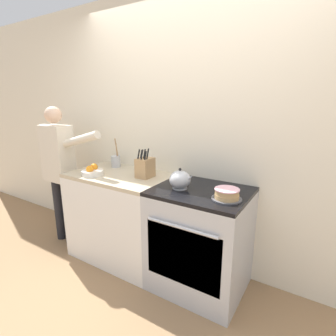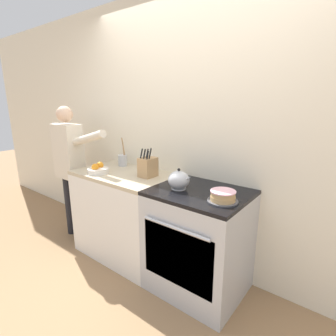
{
  "view_description": "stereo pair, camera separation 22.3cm",
  "coord_description": "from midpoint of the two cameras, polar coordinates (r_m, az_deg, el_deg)",
  "views": [
    {
      "loc": [
        1.09,
        -1.55,
        1.63
      ],
      "look_at": [
        -0.05,
        0.29,
        1.05
      ],
      "focal_mm": 28.0,
      "sensor_mm": 36.0,
      "label": 1
    },
    {
      "loc": [
        1.28,
        -1.42,
        1.63
      ],
      "look_at": [
        -0.05,
        0.29,
        1.05
      ],
      "focal_mm": 28.0,
      "sensor_mm": 36.0,
      "label": 2
    }
  ],
  "objects": [
    {
      "name": "counter_cabinet",
      "position": [
        2.82,
        -12.39,
        -10.14
      ],
      "size": [
        1.01,
        0.64,
        0.9
      ],
      "color": "white",
      "rests_on": "ground_plane"
    },
    {
      "name": "layer_cake",
      "position": [
        1.96,
        9.52,
        -5.76
      ],
      "size": [
        0.23,
        0.23,
        0.08
      ],
      "color": "#4C4C51",
      "rests_on": "stove_range"
    },
    {
      "name": "stove_range",
      "position": [
        2.34,
        4.1,
        -15.31
      ],
      "size": [
        0.78,
        0.67,
        0.9
      ],
      "color": "#B7BABF",
      "rests_on": "ground_plane"
    },
    {
      "name": "ground_plane",
      "position": [
        2.5,
        -5.64,
        -25.86
      ],
      "size": [
        16.0,
        16.0,
        0.0
      ],
      "primitive_type": "plane",
      "color": "#93704C"
    },
    {
      "name": "knife_block",
      "position": [
        2.48,
        -7.59,
        0.07
      ],
      "size": [
        0.13,
        0.16,
        0.28
      ],
      "color": "tan",
      "rests_on": "counter_cabinet"
    },
    {
      "name": "utensil_crock",
      "position": [
        2.92,
        -13.44,
        1.48
      ],
      "size": [
        0.1,
        0.1,
        0.32
      ],
      "color": "#B7BABF",
      "rests_on": "counter_cabinet"
    },
    {
      "name": "tea_kettle",
      "position": [
        2.16,
        -0.29,
        -2.61
      ],
      "size": [
        0.22,
        0.18,
        0.18
      ],
      "color": "#B7BABF",
      "rests_on": "stove_range"
    },
    {
      "name": "fruit_bowl",
      "position": [
        2.69,
        -18.43,
        -0.77
      ],
      "size": [
        0.21,
        0.21,
        0.1
      ],
      "color": "silver",
      "rests_on": "counter_cabinet"
    },
    {
      "name": "person_baker",
      "position": [
        3.17,
        -24.52,
        0.64
      ],
      "size": [
        0.9,
        0.2,
        1.55
      ],
      "rotation": [
        0.0,
        0.0,
        0.2
      ],
      "color": "black",
      "rests_on": "ground_plane"
    },
    {
      "name": "wall_back",
      "position": [
        2.47,
        3.0,
        7.22
      ],
      "size": [
        8.0,
        0.04,
        2.6
      ],
      "color": "silver",
      "rests_on": "ground_plane"
    }
  ]
}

